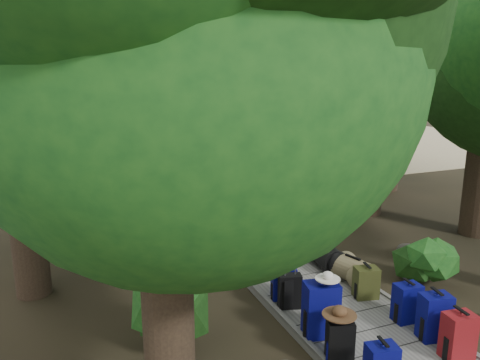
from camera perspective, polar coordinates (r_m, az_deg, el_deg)
name	(u,v)px	position (r m, az deg, el deg)	size (l,w,h in m)	color
ground	(265,253)	(10.12, 3.09, -8.87)	(120.00, 120.00, 0.00)	#322819
sand_beach	(135,144)	(25.09, -12.65, 4.26)	(40.00, 22.00, 0.02)	tan
boardwalk	(247,235)	(10.95, 0.86, -6.76)	(2.00, 12.00, 0.12)	slate
backpack_left_b	(340,339)	(6.51, 12.09, -18.38)	(0.34, 0.24, 0.62)	black
backpack_left_c	(321,306)	(6.93, 9.84, -14.94)	(0.47, 0.34, 0.88)	navy
backpack_left_d	(284,281)	(7.93, 5.34, -12.14)	(0.39, 0.28, 0.60)	navy
backpack_right_a	(459,334)	(7.01, 25.09, -16.61)	(0.39, 0.28, 0.70)	maroon
backpack_right_b	(435,314)	(7.32, 22.66, -14.88)	(0.41, 0.29, 0.74)	navy
backpack_right_c	(407,301)	(7.65, 19.70, -13.69)	(0.38, 0.27, 0.65)	navy
backpack_right_d	(366,281)	(8.19, 15.13, -11.78)	(0.38, 0.27, 0.58)	#42431B
duffel_right_khaki	(352,270)	(8.73, 13.51, -10.56)	(0.44, 0.65, 0.44)	olive
duffel_right_black	(326,256)	(9.18, 10.46, -9.11)	(0.46, 0.74, 0.46)	black
suitcase_on_boardwalk	(290,291)	(7.66, 6.09, -13.31)	(0.36, 0.20, 0.56)	black
lone_suitcase_on_sand	(184,166)	(17.18, -6.87, 1.68)	(0.46, 0.27, 0.73)	black
hat_brown	(340,310)	(6.35, 12.04, -15.26)	(0.45, 0.45, 0.13)	#51351E
hat_white	(328,275)	(6.69, 10.66, -11.33)	(0.35, 0.35, 0.12)	silver
kayak	(91,167)	(18.67, -17.69, 1.50)	(0.79, 3.61, 0.36)	#B50F0F
sun_lounger	(217,152)	(20.47, -2.78, 3.41)	(0.56, 1.75, 0.56)	silver
tree_right_c	(380,17)	(12.76, 16.71, 18.47)	(5.87, 5.87, 10.17)	black
tree_right_d	(398,6)	(15.66, 18.70, 19.40)	(6.17, 6.17, 11.32)	black
tree_right_e	(292,54)	(17.44, 6.40, 14.98)	(4.83, 4.83, 8.70)	black
tree_right_f	(310,37)	(20.51, 8.53, 16.87)	(5.76, 5.76, 10.29)	black
tree_left_a	(160,104)	(4.09, -9.74, 9.17)	(4.24, 4.24, 7.07)	black
tree_left_b	(7,45)	(8.33, -26.51, 14.51)	(4.65, 4.65, 8.38)	black
tree_left_c	(63,68)	(11.99, -20.74, 12.62)	(4.42, 4.42, 7.69)	black
tree_back_a	(93,47)	(23.44, -17.45, 15.19)	(5.58, 5.58, 9.65)	black
tree_back_b	(155,39)	(25.77, -10.33, 16.54)	(6.00, 6.00, 10.72)	black
tree_back_c	(223,64)	(25.90, -2.11, 13.96)	(4.57, 4.57, 8.23)	black
tree_back_d	(10,72)	(23.04, -26.23, 11.78)	(4.48, 4.48, 7.47)	black
palm_right_a	(291,68)	(15.85, 6.22, 13.42)	(4.54, 4.54, 7.74)	#113B10
palm_right_b	(259,55)	(20.66, 2.38, 14.96)	(4.57, 4.57, 8.83)	#113B10
palm_right_c	(199,71)	(21.68, -5.05, 13.12)	(4.73, 4.73, 7.53)	#113B10
palm_left_a	(23,72)	(15.68, -24.92, 11.86)	(4.72, 4.72, 7.50)	#113B10
rock_left_b	(168,335)	(7.16, -8.72, -18.16)	(0.36, 0.32, 0.20)	#4C473F
rock_left_c	(184,243)	(10.32, -6.88, -7.60)	(0.55, 0.49, 0.30)	#4C473F
rock_left_d	(144,223)	(11.97, -11.63, -5.17)	(0.30, 0.27, 0.16)	#4C473F
rock_right_b	(407,249)	(10.58, 19.66, -7.96)	(0.43, 0.39, 0.24)	#4C473F
rock_right_c	(293,219)	(12.12, 6.47, -4.72)	(0.31, 0.28, 0.17)	#4C473F
rock_right_d	(293,188)	(14.96, 6.48, -0.99)	(0.52, 0.47, 0.29)	#4C473F
shrub_left_a	(168,309)	(6.85, -8.75, -15.31)	(1.24, 1.24, 1.12)	#164918
shrub_left_b	(146,240)	(10.02, -11.35, -7.13)	(0.81, 0.81, 0.73)	#164918
shrub_left_c	(90,193)	(13.59, -17.77, -1.52)	(1.09, 1.09, 0.98)	#164918
shrub_right_a	(430,258)	(9.22, 22.11, -8.86)	(1.10, 1.10, 0.99)	#164918
shrub_right_b	(321,194)	(12.80, 9.80, -1.65)	(1.24, 1.24, 1.11)	#164918
shrub_right_c	(254,171)	(16.19, 1.75, 1.10)	(0.88, 0.88, 0.79)	#164918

